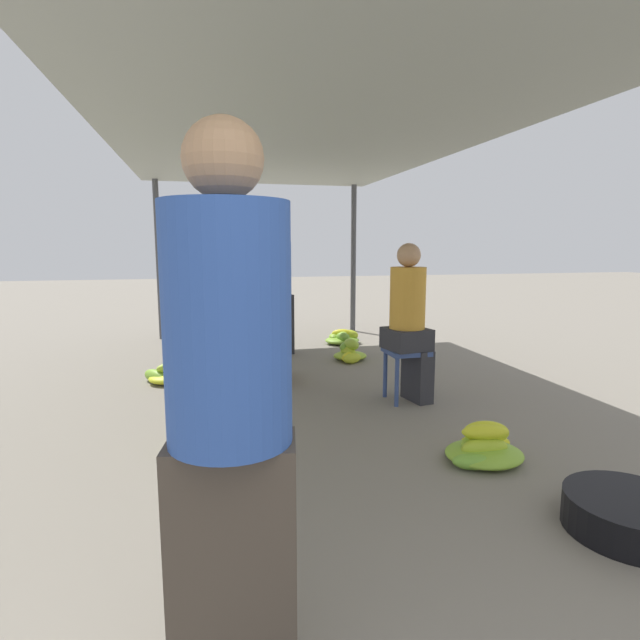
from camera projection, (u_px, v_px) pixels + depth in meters
name	position (u px, v px, depth m)	size (l,w,h in m)	color
canopy_post_back_left	(159.00, 261.00, 7.04)	(0.08, 0.08, 2.24)	#4C4C51
canopy_post_back_right	(353.00, 259.00, 7.69)	(0.08, 0.08, 2.24)	#4C4C51
canopy_tarp	(300.00, 135.00, 4.22)	(3.27, 6.58, 0.04)	#9EA399
vendor_foreground	(230.00, 410.00, 1.43)	(0.41, 0.41, 1.68)	#4C4238
stool	(406.00, 360.00, 4.29)	(0.34, 0.34, 0.46)	#384C84
vendor_seated	(410.00, 319.00, 4.24)	(0.39, 0.39, 1.36)	#2D2D33
basin_black	(630.00, 515.00, 2.34)	(0.59, 0.59, 0.17)	black
banana_pile_left_0	(208.00, 432.00, 3.38)	(0.48, 0.39, 0.22)	#BED02A
banana_pile_left_1	(165.00, 375.00, 4.91)	(0.47, 0.44, 0.21)	#9FC430
banana_pile_right_0	(483.00, 448.00, 3.12)	(0.54, 0.47, 0.25)	yellow
banana_pile_right_1	(350.00, 353.00, 5.83)	(0.39, 0.50, 0.25)	#7CB636
banana_pile_right_2	(343.00, 338.00, 6.84)	(0.49, 0.45, 0.20)	#96C031
crate_near	(260.00, 372.00, 4.97)	(0.52, 0.52, 0.16)	#9E7A4C
shopper_walking_mid	(263.00, 292.00, 4.63)	(0.42, 0.42, 1.76)	#4C4238
shopper_walking_far	(277.00, 288.00, 6.04)	(0.44, 0.44, 1.59)	#2D2D33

